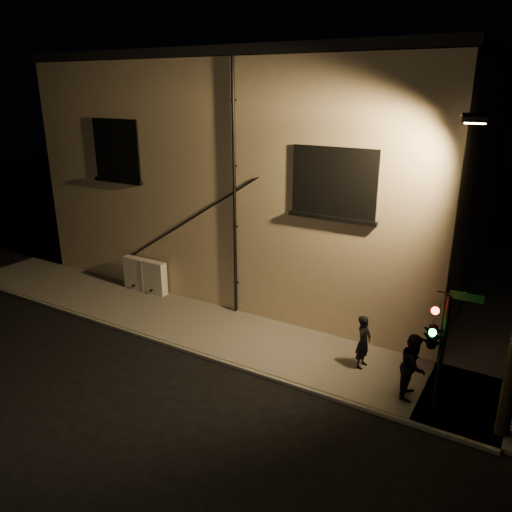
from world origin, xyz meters
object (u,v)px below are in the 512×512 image
Objects in this scene: utility_cabinet at (145,275)px; traffic_signal at (434,335)px; pedestrian_b at (413,366)px; pedestrian_a at (363,342)px.

traffic_signal reaches higher than utility_cabinet.
pedestrian_b reaches higher than utility_cabinet.
traffic_signal reaches higher than pedestrian_b.
pedestrian_a is at bearing 143.86° from traffic_signal.
utility_cabinet is 1.12× the size of pedestrian_b.
utility_cabinet is 0.58× the size of traffic_signal.
traffic_signal is at bearing -150.83° from pedestrian_b.
utility_cabinet is 9.09m from pedestrian_a.
traffic_signal is (2.05, -1.50, 1.45)m from pedestrian_a.
utility_cabinet is at bearing 167.22° from traffic_signal.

